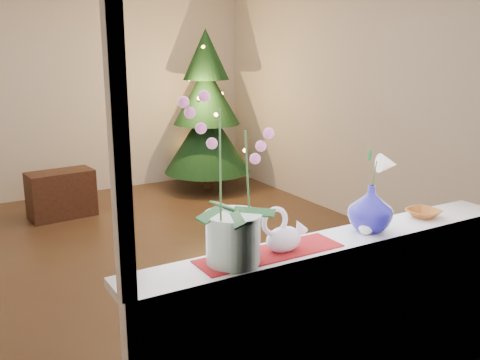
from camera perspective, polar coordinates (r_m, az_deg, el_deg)
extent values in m
plane|color=#3E2419|center=(4.90, -8.79, -7.99)|extent=(5.00, 5.00, 0.00)
cube|color=beige|center=(6.95, -17.07, 9.55)|extent=(4.50, 0.10, 2.70)
cube|color=beige|center=(2.44, 12.57, 2.45)|extent=(4.50, 0.10, 2.70)
cube|color=beige|center=(5.77, 12.12, 9.05)|extent=(0.10, 5.00, 2.70)
cube|color=white|center=(2.79, 10.95, -16.03)|extent=(2.20, 0.08, 0.88)
cube|color=white|center=(2.65, 10.13, -6.60)|extent=(2.20, 0.26, 0.04)
cube|color=maroon|center=(2.43, 3.25, -7.80)|extent=(0.70, 0.20, 0.01)
imported|color=navy|center=(2.76, 13.77, -2.59)|extent=(0.33, 0.33, 0.27)
sphere|color=white|center=(2.72, 13.28, -4.94)|extent=(0.09, 0.09, 0.07)
imported|color=#8E4A15|center=(3.09, 18.99, -3.43)|extent=(0.16, 0.16, 0.04)
cube|color=black|center=(6.14, -18.52, -1.45)|extent=(0.72, 0.41, 0.52)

